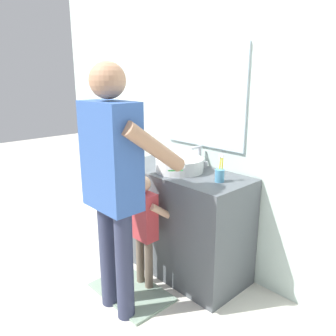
% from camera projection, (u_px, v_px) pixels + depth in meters
% --- Properties ---
extents(ground_plane, '(14.00, 14.00, 0.00)m').
position_uv_depth(ground_plane, '(155.00, 280.00, 2.82)').
color(ground_plane, silver).
extents(back_wall, '(4.40, 0.10, 2.70)m').
position_uv_depth(back_wall, '(208.00, 113.00, 2.87)').
color(back_wall, silver).
rests_on(back_wall, ground).
extents(vanity_cabinet, '(1.19, 0.54, 0.90)m').
position_uv_depth(vanity_cabinet, '(181.00, 221.00, 2.90)').
color(vanity_cabinet, '#4C5156').
rests_on(vanity_cabinet, ground).
extents(sink_basin, '(0.39, 0.39, 0.11)m').
position_uv_depth(sink_basin, '(180.00, 165.00, 2.75)').
color(sink_basin, silver).
rests_on(sink_basin, vanity_cabinet).
extents(faucet, '(0.18, 0.14, 0.18)m').
position_uv_depth(faucet, '(199.00, 157.00, 2.90)').
color(faucet, '#B7BABF').
rests_on(faucet, vanity_cabinet).
extents(toothbrush_cup, '(0.07, 0.07, 0.21)m').
position_uv_depth(toothbrush_cup, '(220.00, 175.00, 2.48)').
color(toothbrush_cup, '#4C8EB2').
rests_on(toothbrush_cup, vanity_cabinet).
extents(bath_mat, '(0.64, 0.40, 0.02)m').
position_uv_depth(bath_mat, '(131.00, 292.00, 2.66)').
color(bath_mat, gray).
rests_on(bath_mat, ground).
extents(child_toddler, '(0.29, 0.29, 0.94)m').
position_uv_depth(child_toddler, '(144.00, 222.00, 2.61)').
color(child_toddler, '#6B5B4C').
rests_on(child_toddler, ground).
extents(adult_parent, '(0.54, 0.57, 1.75)m').
position_uv_depth(adult_parent, '(114.00, 172.00, 2.21)').
color(adult_parent, '#2D334C').
rests_on(adult_parent, ground).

